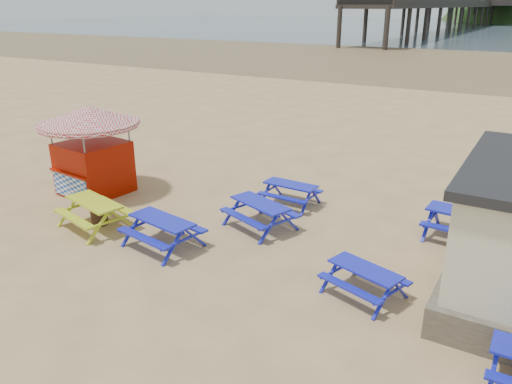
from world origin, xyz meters
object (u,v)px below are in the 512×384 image
Objects in this scene: picnic_table_blue_a at (260,215)px; ice_cream_kiosk at (91,139)px; picnic_table_blue_b at (290,194)px; litter_bin at (99,212)px; picnic_table_yellow at (95,214)px.

ice_cream_kiosk is at bearing -157.25° from picnic_table_blue_a.
ice_cream_kiosk reaches higher than picnic_table_blue_b.
picnic_table_blue_a is 6.72m from ice_cream_kiosk.
ice_cream_kiosk is 4.81× the size of litter_bin.
picnic_table_yellow is 2.99× the size of litter_bin.
picnic_table_yellow is at bearing -66.10° from litter_bin.
picnic_table_blue_b is at bearing 45.77° from litter_bin.
picnic_table_blue_a is 2.11m from picnic_table_blue_b.
picnic_table_yellow is 3.48m from ice_cream_kiosk.
picnic_table_yellow is (-4.23, -2.49, 0.02)m from picnic_table_blue_a.
ice_cream_kiosk is at bearing 139.01° from litter_bin.
picnic_table_yellow reaches higher than litter_bin.
litter_bin is (-4.33, -2.27, -0.01)m from picnic_table_blue_a.
ice_cream_kiosk is at bearing 150.84° from picnic_table_yellow.
picnic_table_blue_b is 7.10m from ice_cream_kiosk.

